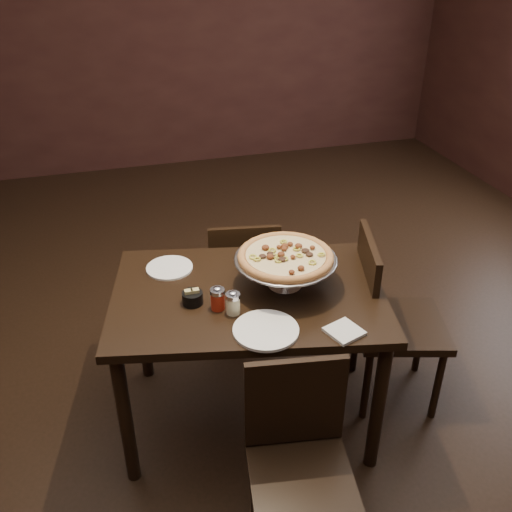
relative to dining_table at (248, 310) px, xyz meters
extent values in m
cube|color=black|center=(0.00, 0.10, -0.67)|extent=(6.00, 7.00, 0.02)
cube|color=black|center=(0.00, 3.61, 0.74)|extent=(6.00, 0.02, 2.80)
cube|color=black|center=(0.00, 0.00, 0.08)|extent=(1.35, 1.04, 0.04)
cylinder|color=black|center=(-0.60, -0.22, -0.30)|extent=(0.06, 0.06, 0.71)
cylinder|color=black|center=(0.46, -0.45, -0.30)|extent=(0.06, 0.06, 0.71)
cylinder|color=black|center=(-0.46, 0.45, -0.30)|extent=(0.06, 0.06, 0.71)
cylinder|color=black|center=(0.60, 0.22, -0.30)|extent=(0.06, 0.06, 0.71)
cylinder|color=silver|center=(0.17, 0.00, 0.10)|extent=(0.16, 0.16, 0.01)
cylinder|color=silver|center=(0.17, 0.00, 0.17)|extent=(0.03, 0.03, 0.12)
cylinder|color=silver|center=(0.17, 0.00, 0.23)|extent=(0.11, 0.11, 0.01)
cylinder|color=gray|center=(0.17, 0.00, 0.24)|extent=(0.45, 0.45, 0.01)
torus|color=gray|center=(0.17, 0.00, 0.24)|extent=(0.46, 0.46, 0.01)
cylinder|color=#9F612F|center=(0.17, 0.00, 0.25)|extent=(0.41, 0.41, 0.01)
torus|color=#9F612F|center=(0.17, 0.00, 0.26)|extent=(0.43, 0.43, 0.04)
cylinder|color=tan|center=(0.17, 0.00, 0.26)|extent=(0.35, 0.35, 0.01)
cylinder|color=#FBF8C3|center=(-0.10, -0.14, 0.14)|extent=(0.06, 0.06, 0.08)
cylinder|color=silver|center=(-0.10, -0.14, 0.19)|extent=(0.06, 0.06, 0.02)
ellipsoid|color=silver|center=(-0.10, -0.14, 0.20)|extent=(0.03, 0.03, 0.01)
cylinder|color=maroon|center=(-0.16, -0.09, 0.14)|extent=(0.06, 0.06, 0.08)
cylinder|color=silver|center=(-0.16, -0.09, 0.19)|extent=(0.06, 0.06, 0.02)
ellipsoid|color=silver|center=(-0.16, -0.09, 0.20)|extent=(0.03, 0.03, 0.01)
cylinder|color=black|center=(-0.25, -0.02, 0.13)|extent=(0.09, 0.09, 0.05)
cube|color=tan|center=(-0.27, -0.02, 0.14)|extent=(0.04, 0.03, 0.06)
cube|color=tan|center=(-0.24, -0.02, 0.14)|extent=(0.04, 0.03, 0.06)
cube|color=silver|center=(0.29, -0.39, 0.11)|extent=(0.16, 0.16, 0.01)
cylinder|color=white|center=(-0.31, 0.29, 0.10)|extent=(0.22, 0.22, 0.01)
cylinder|color=white|center=(-0.01, -0.30, 0.11)|extent=(0.27, 0.27, 0.01)
cone|color=silver|center=(0.11, -0.08, 0.25)|extent=(0.16, 0.16, 0.00)
cylinder|color=black|center=(0.11, -0.08, 0.25)|extent=(0.11, 0.10, 0.02)
cube|color=black|center=(0.14, 0.66, -0.27)|extent=(0.44, 0.44, 0.04)
cube|color=black|center=(0.11, 0.49, -0.04)|extent=(0.38, 0.09, 0.40)
cylinder|color=black|center=(0.32, 0.78, -0.47)|extent=(0.03, 0.03, 0.37)
cylinder|color=black|center=(0.02, 0.83, -0.47)|extent=(0.03, 0.03, 0.37)
cylinder|color=black|center=(0.27, 0.48, -0.47)|extent=(0.03, 0.03, 0.37)
cylinder|color=black|center=(-0.04, 0.53, -0.47)|extent=(0.03, 0.03, 0.37)
cube|color=black|center=(0.00, -0.74, -0.26)|extent=(0.44, 0.44, 0.04)
cube|color=black|center=(0.02, -0.57, -0.03)|extent=(0.38, 0.09, 0.40)
cylinder|color=black|center=(-0.13, -0.56, -0.47)|extent=(0.03, 0.03, 0.37)
cylinder|color=black|center=(0.18, -0.61, -0.47)|extent=(0.03, 0.03, 0.37)
cube|color=black|center=(0.77, -0.06, -0.21)|extent=(0.53, 0.53, 0.04)
cube|color=black|center=(0.58, 0.00, 0.04)|extent=(0.15, 0.42, 0.45)
cylinder|color=black|center=(0.89, -0.27, -0.44)|extent=(0.04, 0.04, 0.42)
cylinder|color=black|center=(0.98, 0.06, -0.44)|extent=(0.04, 0.04, 0.42)
cylinder|color=black|center=(0.55, -0.17, -0.44)|extent=(0.04, 0.04, 0.42)
cylinder|color=black|center=(0.65, 0.16, -0.44)|extent=(0.04, 0.04, 0.42)
camera|label=1|loc=(-0.55, -2.03, 1.52)|focal=40.00mm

